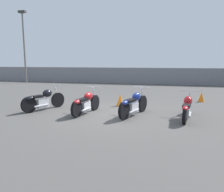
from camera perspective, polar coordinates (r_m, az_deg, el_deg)
name	(u,v)px	position (r m, az deg, el deg)	size (l,w,h in m)	color
ground_plane	(110,113)	(8.71, -0.40, -4.48)	(60.00, 60.00, 0.00)	#514F4C
fence_back	(142,76)	(20.14, 7.93, 5.21)	(40.00, 0.04, 1.47)	gray
light_pole_left	(24,40)	(22.96, -22.03, 13.33)	(0.70, 0.35, 6.72)	slate
motorcycle_slot_0	(43,100)	(9.63, -17.52, -0.99)	(0.99, 1.94, 1.02)	black
motorcycle_slot_1	(86,103)	(8.58, -6.84, -1.79)	(0.66, 1.99, 1.01)	black
motorcycle_slot_2	(134,104)	(8.25, 5.65, -2.15)	(0.94, 2.10, 1.04)	black
motorcycle_slot_3	(187,108)	(8.23, 19.05, -2.87)	(0.74, 2.15, 0.95)	black
traffic_cone_near	(201,97)	(12.01, 22.32, -0.29)	(0.32, 0.32, 0.47)	orange
traffic_cone_far	(120,100)	(10.08, 2.16, -1.10)	(0.35, 0.35, 0.53)	orange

